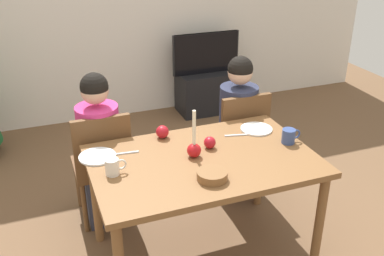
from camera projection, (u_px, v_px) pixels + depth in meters
ground_plane at (202, 252)px, 3.10m from camera, size 7.68×7.68×0.00m
back_wall at (112, 1)px, 4.74m from camera, size 6.40×0.10×2.60m
dining_table at (203, 170)px, 2.82m from camera, size 1.40×0.90×0.75m
chair_left at (102, 161)px, 3.22m from camera, size 0.40×0.40×0.90m
chair_right at (239, 137)px, 3.57m from camera, size 0.40×0.40×0.90m
person_left_child at (101, 152)px, 3.22m from camera, size 0.30×0.30×1.17m
person_right_child at (237, 129)px, 3.58m from camera, size 0.30×0.30×1.17m
tv_stand at (205, 92)px, 5.25m from camera, size 0.64×0.40×0.48m
tv at (206, 53)px, 5.05m from camera, size 0.79×0.05×0.46m
candle_centerpiece at (194, 147)px, 2.77m from camera, size 0.09×0.09×0.32m
plate_left at (97, 156)px, 2.79m from camera, size 0.23×0.23×0.01m
plate_right at (256, 129)px, 3.15m from camera, size 0.22×0.22×0.01m
mug_left at (113, 167)px, 2.59m from camera, size 0.13×0.08×0.10m
mug_right at (289, 136)px, 2.95m from camera, size 0.13×0.09×0.10m
fork_left at (125, 153)px, 2.83m from camera, size 0.18×0.03×0.01m
fork_right at (237, 135)px, 3.06m from camera, size 0.18×0.05×0.01m
bowl_walnuts at (212, 175)px, 2.55m from camera, size 0.18×0.18×0.05m
apple_near_candle at (210, 142)px, 2.89m from camera, size 0.08×0.08×0.08m
apple_by_left_plate at (162, 132)px, 3.02m from camera, size 0.09×0.09×0.09m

